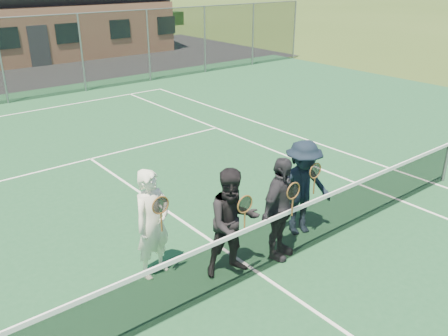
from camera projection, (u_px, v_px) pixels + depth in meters
The scene contains 8 objects.
court_surface at pixel (259, 274), 7.65m from camera, with size 30.00×30.00×0.02m, color #1C4C2B.
court_markings at pixel (259, 273), 7.65m from camera, with size 11.03×23.83×0.01m.
tennis_net at pixel (260, 246), 7.45m from camera, with size 11.68×0.08×1.10m.
perimeter_fence at pixel (1, 62), 16.76m from camera, with size 30.07×0.07×3.02m.
player_a at pixel (153, 224), 7.33m from camera, with size 0.73×0.56×1.80m.
player_b at pixel (233, 223), 7.36m from camera, with size 1.03×0.90×1.80m.
player_c at pixel (280, 209), 7.78m from camera, with size 1.14×0.73×1.80m.
player_d at pixel (302, 188), 8.52m from camera, with size 1.31×0.99×1.80m.
Camera 1 is at (-4.44, -4.62, 4.56)m, focal length 38.00 mm.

